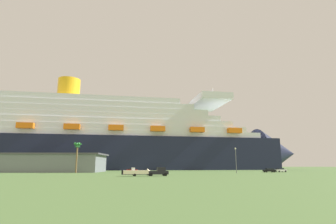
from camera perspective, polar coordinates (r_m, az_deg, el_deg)
ground_plane at (r=123.70m, az=-2.43°, el=-12.51°), size 600.00×600.00×0.00m
cruise_ship at (r=163.67m, az=-11.44°, el=-6.03°), size 233.75×49.26×59.38m
terminal_building at (r=122.28m, az=-25.48°, el=-9.73°), size 52.77×24.78×7.35m
pickup_truck at (r=70.82m, az=-2.10°, el=-12.63°), size 5.80×2.80×2.20m
small_boat_on_trailer at (r=70.00m, az=-6.31°, el=-12.65°), size 8.81×2.75×2.15m
palm_tree at (r=102.33m, az=-18.75°, el=-7.27°), size 3.07×3.09×10.83m
street_lamp at (r=96.57m, az=14.25°, el=-9.22°), size 0.56×0.56×8.68m
parked_car_red_hatchback at (r=107.90m, az=-7.70°, el=-12.17°), size 4.40×2.11×1.58m
parked_car_white_van at (r=118.18m, az=22.86°, el=-11.32°), size 4.76×2.66×1.58m
parked_car_black_coupe at (r=112.01m, az=20.79°, el=-11.51°), size 4.62×2.45×1.58m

